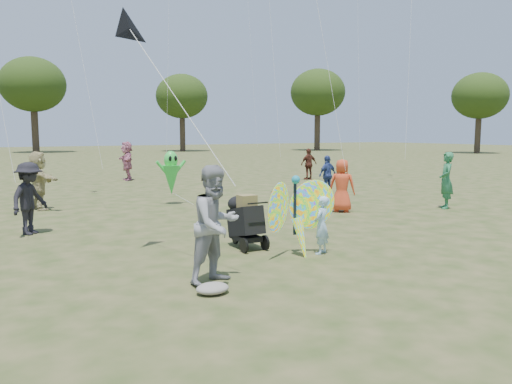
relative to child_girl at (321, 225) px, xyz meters
The scene contains 16 objects.
ground 0.73m from the child_girl, 163.54° to the right, with size 160.00×160.00×0.00m, color #51592B.
child_girl is the anchor object (origin of this frame).
adult_man 2.66m from the child_girl, 166.04° to the right, with size 0.89×0.70×1.84m, color gray.
grey_bag 3.09m from the child_girl, 158.76° to the right, with size 0.49×0.40×0.16m, color gray.
crowd_a 5.26m from the child_girl, 45.53° to the left, with size 0.76×0.49×1.56m, color #D24321.
crowd_b 6.70m from the child_girl, 133.44° to the left, with size 1.07×0.62×1.66m, color black.
crowd_c 9.32m from the child_girl, 50.63° to the left, with size 0.86×0.36×1.47m, color navy.
crowd_d 9.54m from the child_girl, 114.34° to the left, with size 1.65×0.52×1.78m, color tan.
crowd_f 7.36m from the child_girl, 21.01° to the left, with size 0.63×0.41×1.73m, color #296E44.
crowd_h 15.19m from the child_girl, 54.34° to the left, with size 0.90×0.38×1.54m, color #53271B.
crowd_j 16.70m from the child_girl, 86.35° to the left, with size 1.75×0.56×1.89m, color #B96982.
jogging_stroller 1.58m from the child_girl, 130.34° to the left, with size 0.54×1.06×1.09m.
butterfly_kite 0.55m from the child_girl, 169.33° to the left, with size 1.74×0.75×1.73m.
delta_kite_rig 5.03m from the child_girl, 152.99° to the left, with size 1.45×2.48×3.12m.
alien_kite 7.72m from the child_girl, 90.66° to the left, with size 1.12×0.69×1.74m.
tree_line 45.41m from the child_girl, 85.90° to the left, with size 91.78×33.60×10.79m.
Camera 1 is at (-5.42, -7.34, 2.34)m, focal length 35.00 mm.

